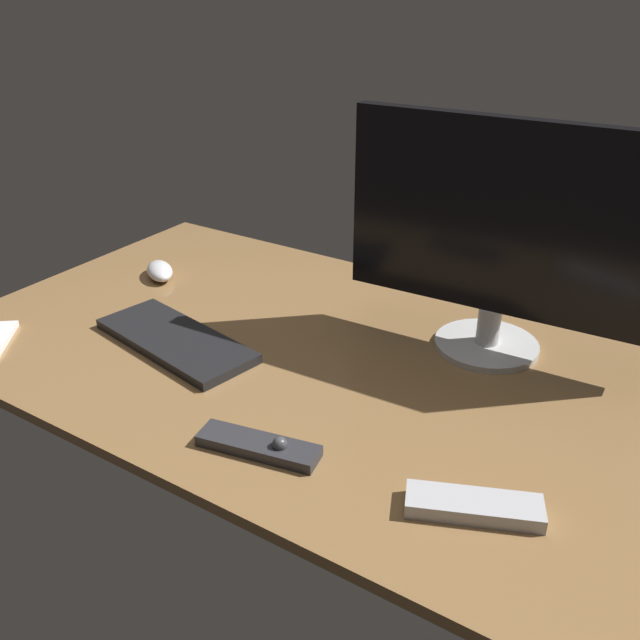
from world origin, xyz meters
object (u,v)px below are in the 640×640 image
keyboard (176,340)px  media_remote (260,446)px  monitor (501,232)px  tv_remote (474,506)px  computer_mouse (160,271)px

keyboard → media_remote: size_ratio=1.76×
keyboard → media_remote: media_remote is taller
monitor → tv_remote: 51.21cm
tv_remote → media_remote: bearing=165.7°
media_remote → computer_mouse: bearing=135.0°
media_remote → tv_remote: 32.40cm
monitor → computer_mouse: (-76.23, -9.43, -21.78)cm
monitor → media_remote: bearing=-112.3°
computer_mouse → tv_remote: size_ratio=0.60×
keyboard → tv_remote: 66.69cm
computer_mouse → media_remote: 70.62cm
computer_mouse → media_remote: computer_mouse is taller
monitor → keyboard: 63.84cm
tv_remote → computer_mouse: bearing=136.3°
keyboard → media_remote: 37.75cm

